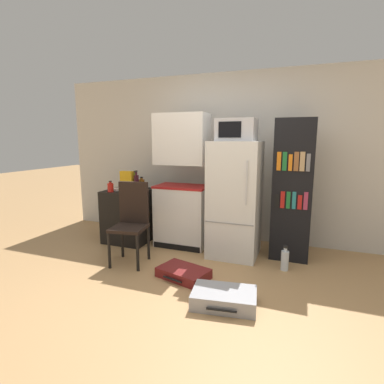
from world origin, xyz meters
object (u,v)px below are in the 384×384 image
bottle_olive_oil (135,182)px  bottle_amber_beer (142,184)px  side_table (130,215)px  bookshelf (292,190)px  chair (132,216)px  refrigerator (235,199)px  cereal_box (127,181)px  bottle_wine_dark (136,183)px  bottle_ketchup_red (110,187)px  suitcase_large_flat (183,273)px  suitcase_small_flat (224,298)px  water_bottle_front (285,260)px  microwave (237,130)px  bowl (117,189)px  kitchen_hutch (182,186)px

bottle_olive_oil → bottle_amber_beer: bottle_olive_oil is taller
side_table → bottle_amber_beer: bottle_amber_beer is taller
bookshelf → chair: bearing=-156.4°
refrigerator → cereal_box: (-1.56, -0.14, 0.18)m
bottle_wine_dark → cereal_box: (-0.15, -0.01, 0.02)m
refrigerator → chair: size_ratio=1.50×
bottle_ketchup_red → suitcase_large_flat: bottle_ketchup_red is taller
bottle_amber_beer → suitcase_small_flat: size_ratio=0.29×
bottle_wine_dark → water_bottle_front: bearing=-4.2°
bottle_olive_oil → side_table: bearing=-163.1°
bookshelf → bottle_wine_dark: 2.13m
bookshelf → suitcase_large_flat: 1.72m
microwave → cereal_box: bearing=-174.8°
bowl → cereal_box: 0.24m
microwave → bottle_olive_oil: size_ratio=1.67×
bookshelf → bottle_wine_dark: size_ratio=5.70×
kitchen_hutch → cereal_box: (-0.77, -0.23, 0.05)m
water_bottle_front → bowl: bearing=175.7°
bottle_amber_beer → suitcase_large_flat: (1.11, -1.04, -0.81)m
suitcase_small_flat → chair: bearing=147.6°
suitcase_small_flat → bottle_amber_beer: bearing=131.4°
kitchen_hutch → bookshelf: 1.50m
microwave → bottle_amber_beer: microwave is taller
refrigerator → bowl: bearing=-176.6°
kitchen_hutch → chair: kitchen_hutch is taller
bottle_amber_beer → bottle_ketchup_red: (-0.28, -0.40, -0.01)m
bottle_wine_dark → chair: bottle_wine_dark is taller
kitchen_hutch → suitcase_large_flat: 1.35m
suitcase_large_flat → water_bottle_front: water_bottle_front is taller
bowl → side_table: bearing=39.7°
side_table → bottle_ketchup_red: bearing=-119.9°
side_table → suitcase_large_flat: (1.25, -0.90, -0.34)m
bookshelf → bottle_ketchup_red: bookshelf is taller
bottle_olive_oil → bookshelf: bearing=2.9°
suitcase_large_flat → bottle_ketchup_red: bearing=170.5°
bookshelf → suitcase_large_flat: (-1.08, -1.04, -0.84)m
bottle_wine_dark → cereal_box: 0.15m
side_table → bookshelf: size_ratio=0.44×
microwave → chair: 1.72m
bottle_ketchup_red → kitchen_hutch: bearing=19.0°
refrigerator → kitchen_hutch: bearing=173.5°
bookshelf → bottle_olive_oil: bearing=-177.1°
bottle_ketchup_red → suitcase_large_flat: 1.73m
bottle_olive_oil → chair: size_ratio=0.29×
bottle_olive_oil → chair: 0.86m
bottle_ketchup_red → suitcase_small_flat: size_ratio=0.25×
cereal_box → suitcase_large_flat: bearing=-32.4°
suitcase_small_flat → water_bottle_front: water_bottle_front is taller
microwave → suitcase_large_flat: size_ratio=0.77×
refrigerator → bottle_wine_dark: refrigerator is taller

